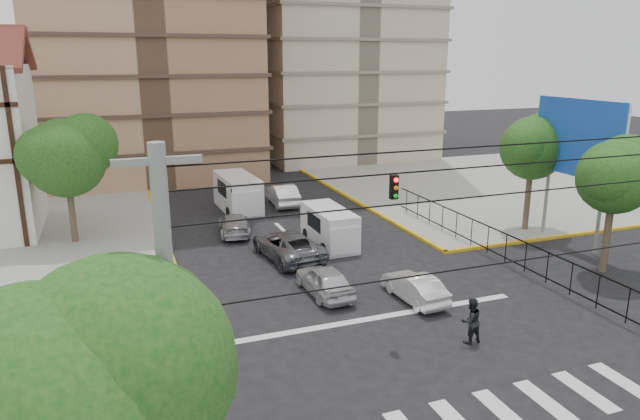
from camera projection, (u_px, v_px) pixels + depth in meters
name	position (u px, v px, depth m)	size (l,w,h in m)	color
ground	(389.00, 331.00, 22.45)	(160.00, 160.00, 0.00)	black
sidewalk_ne	(494.00, 186.00, 47.28)	(26.00, 26.00, 0.15)	gray
crosswalk_stripes	(481.00, 418.00, 17.03)	(12.00, 2.40, 0.01)	silver
stop_line	(376.00, 318.00, 23.54)	(13.00, 0.40, 0.01)	silver
park_fence	(504.00, 265.00, 29.56)	(0.10, 22.50, 1.66)	black
billboard	(578.00, 140.00, 31.20)	(0.36, 6.20, 8.10)	slate
tree_sw_near	(48.00, 420.00, 8.37)	(5.63, 4.60, 7.57)	#473828
tree_park_a	(617.00, 173.00, 27.39)	(4.41, 3.60, 6.83)	#473828
tree_park_c	(534.00, 145.00, 33.97)	(4.65, 3.80, 7.25)	#473828
tree_tudor	(67.00, 154.00, 31.57)	(5.39, 4.40, 7.43)	#473828
traffic_light_nw	(160.00, 222.00, 26.07)	(0.28, 0.22, 4.40)	black
traffic_light_hanging	(422.00, 197.00, 19.08)	(18.00, 9.12, 0.92)	black
utility_pole_sw	(174.00, 390.00, 10.04)	(1.40, 0.28, 9.00)	slate
van_right_lane	(331.00, 228.00, 32.25)	(2.00, 4.73, 2.12)	silver
van_left_lane	(239.00, 194.00, 39.45)	(2.45, 5.61, 2.48)	silver
car_silver_front_left	(324.00, 280.00, 25.73)	(1.60, 3.97, 1.35)	silver
car_white_front_right	(415.00, 287.00, 25.11)	(1.31, 3.76, 1.24)	white
car_grey_mid_left	(288.00, 245.00, 30.32)	(2.46, 5.33, 1.48)	slate
car_silver_rear_left	(234.00, 224.00, 34.57)	(1.74, 4.28, 1.24)	#ADADB1
car_darkgrey_mid_right	(319.00, 212.00, 37.15)	(1.46, 3.63, 1.24)	black
car_white_rear_right	(283.00, 194.00, 41.34)	(1.63, 4.66, 1.54)	white
pedestrian_crosswalk	(471.00, 321.00, 21.31)	(0.86, 0.67, 1.78)	black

